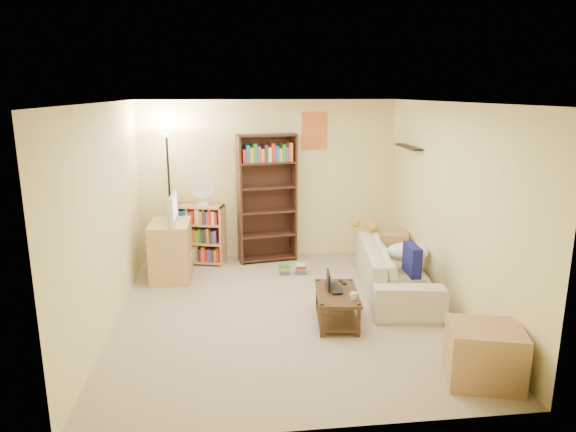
{
  "coord_description": "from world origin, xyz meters",
  "views": [
    {
      "loc": [
        -0.64,
        -5.76,
        2.62
      ],
      "look_at": [
        0.12,
        0.64,
        1.05
      ],
      "focal_mm": 32.0,
      "sensor_mm": 36.0,
      "label": 1
    }
  ],
  "objects_px": {
    "tabby_cat": "(368,224)",
    "mug": "(354,296)",
    "side_table": "(389,251)",
    "end_cabinet": "(484,355)",
    "coffee_table": "(337,303)",
    "sofa": "(396,269)",
    "television": "(169,208)",
    "laptop": "(339,288)",
    "floor_lamp": "(168,157)",
    "tv_stand": "(171,250)",
    "desk_fan": "(202,191)",
    "tall_bookshelf": "(267,195)",
    "short_bookshelf": "(201,235)"
  },
  "relations": [
    {
      "from": "sofa",
      "to": "laptop",
      "type": "height_order",
      "value": "sofa"
    },
    {
      "from": "tv_stand",
      "to": "floor_lamp",
      "type": "distance_m",
      "value": 1.38
    },
    {
      "from": "tall_bookshelf",
      "to": "side_table",
      "type": "height_order",
      "value": "tall_bookshelf"
    },
    {
      "from": "laptop",
      "to": "short_bookshelf",
      "type": "relative_size",
      "value": 0.41
    },
    {
      "from": "tv_stand",
      "to": "end_cabinet",
      "type": "bearing_deg",
      "value": -44.49
    },
    {
      "from": "coffee_table",
      "to": "side_table",
      "type": "relative_size",
      "value": 1.48
    },
    {
      "from": "floor_lamp",
      "to": "end_cabinet",
      "type": "relative_size",
      "value": 3.25
    },
    {
      "from": "coffee_table",
      "to": "mug",
      "type": "bearing_deg",
      "value": -55.59
    },
    {
      "from": "tabby_cat",
      "to": "side_table",
      "type": "xyz_separation_m",
      "value": [
        0.33,
        -0.02,
        -0.41
      ]
    },
    {
      "from": "sofa",
      "to": "television",
      "type": "xyz_separation_m",
      "value": [
        -3.03,
        0.87,
        0.71
      ]
    },
    {
      "from": "mug",
      "to": "tv_stand",
      "type": "relative_size",
      "value": 0.14
    },
    {
      "from": "coffee_table",
      "to": "floor_lamp",
      "type": "height_order",
      "value": "floor_lamp"
    },
    {
      "from": "tall_bookshelf",
      "to": "short_bookshelf",
      "type": "height_order",
      "value": "tall_bookshelf"
    },
    {
      "from": "tv_stand",
      "to": "end_cabinet",
      "type": "distance_m",
      "value": 4.42
    },
    {
      "from": "television",
      "to": "end_cabinet",
      "type": "bearing_deg",
      "value": -134.49
    },
    {
      "from": "laptop",
      "to": "floor_lamp",
      "type": "distance_m",
      "value": 3.28
    },
    {
      "from": "television",
      "to": "end_cabinet",
      "type": "relative_size",
      "value": 1.1
    },
    {
      "from": "end_cabinet",
      "to": "sofa",
      "type": "bearing_deg",
      "value": 92.55
    },
    {
      "from": "tabby_cat",
      "to": "television",
      "type": "bearing_deg",
      "value": 179.72
    },
    {
      "from": "sofa",
      "to": "tv_stand",
      "type": "relative_size",
      "value": 2.73
    },
    {
      "from": "side_table",
      "to": "tv_stand",
      "type": "bearing_deg",
      "value": 179.39
    },
    {
      "from": "laptop",
      "to": "floor_lamp",
      "type": "height_order",
      "value": "floor_lamp"
    },
    {
      "from": "tabby_cat",
      "to": "mug",
      "type": "xyz_separation_m",
      "value": [
        -0.69,
        -1.95,
        -0.29
      ]
    },
    {
      "from": "sofa",
      "to": "coffee_table",
      "type": "relative_size",
      "value": 2.52
    },
    {
      "from": "sofa",
      "to": "floor_lamp",
      "type": "xyz_separation_m",
      "value": [
        -3.07,
        1.38,
        1.37
      ]
    },
    {
      "from": "laptop",
      "to": "end_cabinet",
      "type": "xyz_separation_m",
      "value": [
        1.04,
        -1.48,
        -0.12
      ]
    },
    {
      "from": "mug",
      "to": "end_cabinet",
      "type": "distance_m",
      "value": 1.5
    },
    {
      "from": "desk_fan",
      "to": "television",
      "type": "bearing_deg",
      "value": -128.7
    },
    {
      "from": "floor_lamp",
      "to": "coffee_table",
      "type": "bearing_deg",
      "value": -46.93
    },
    {
      "from": "tv_stand",
      "to": "desk_fan",
      "type": "xyz_separation_m",
      "value": [
        0.45,
        0.56,
        0.75
      ]
    },
    {
      "from": "short_bookshelf",
      "to": "laptop",
      "type": "bearing_deg",
      "value": -38.0
    },
    {
      "from": "tabby_cat",
      "to": "television",
      "type": "relative_size",
      "value": 0.7
    },
    {
      "from": "floor_lamp",
      "to": "end_cabinet",
      "type": "distance_m",
      "value": 5.02
    },
    {
      "from": "short_bookshelf",
      "to": "end_cabinet",
      "type": "distance_m",
      "value": 4.62
    },
    {
      "from": "tabby_cat",
      "to": "desk_fan",
      "type": "relative_size",
      "value": 1.12
    },
    {
      "from": "tabby_cat",
      "to": "end_cabinet",
      "type": "height_order",
      "value": "tabby_cat"
    },
    {
      "from": "floor_lamp",
      "to": "sofa",
      "type": "bearing_deg",
      "value": -24.23
    },
    {
      "from": "tabby_cat",
      "to": "mug",
      "type": "distance_m",
      "value": 2.09
    },
    {
      "from": "short_bookshelf",
      "to": "desk_fan",
      "type": "relative_size",
      "value": 2.09
    },
    {
      "from": "mug",
      "to": "tv_stand",
      "type": "distance_m",
      "value": 2.94
    },
    {
      "from": "side_table",
      "to": "end_cabinet",
      "type": "xyz_separation_m",
      "value": [
        -0.07,
        -3.08,
        -0.03
      ]
    },
    {
      "from": "laptop",
      "to": "end_cabinet",
      "type": "relative_size",
      "value": 0.59
    },
    {
      "from": "sofa",
      "to": "tabby_cat",
      "type": "bearing_deg",
      "value": 18.61
    },
    {
      "from": "tabby_cat",
      "to": "side_table",
      "type": "height_order",
      "value": "tabby_cat"
    },
    {
      "from": "tabby_cat",
      "to": "floor_lamp",
      "type": "distance_m",
      "value": 3.11
    },
    {
      "from": "coffee_table",
      "to": "tv_stand",
      "type": "relative_size",
      "value": 1.09
    },
    {
      "from": "desk_fan",
      "to": "end_cabinet",
      "type": "relative_size",
      "value": 0.68
    },
    {
      "from": "mug",
      "to": "end_cabinet",
      "type": "relative_size",
      "value": 0.18
    },
    {
      "from": "tall_bookshelf",
      "to": "desk_fan",
      "type": "xyz_separation_m",
      "value": [
        -0.98,
        -0.07,
        0.11
      ]
    },
    {
      "from": "tabby_cat",
      "to": "mug",
      "type": "bearing_deg",
      "value": -109.52
    }
  ]
}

